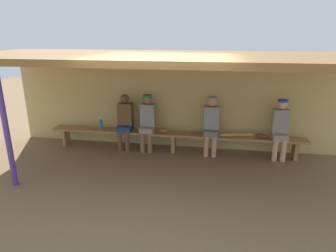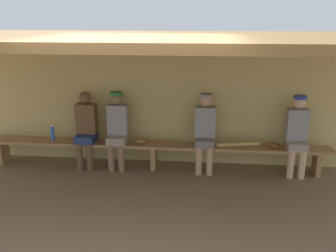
{
  "view_description": "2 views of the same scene",
  "coord_description": "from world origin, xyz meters",
  "px_view_note": "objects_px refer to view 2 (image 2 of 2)",
  "views": [
    {
      "loc": [
        0.93,
        -4.87,
        2.7
      ],
      "look_at": [
        -0.07,
        1.2,
        0.74
      ],
      "focal_mm": 31.16,
      "sensor_mm": 36.0,
      "label": 1
    },
    {
      "loc": [
        0.81,
        -4.31,
        2.59
      ],
      "look_at": [
        0.26,
        1.39,
        0.83
      ],
      "focal_mm": 38.98,
      "sensor_mm": 36.0,
      "label": 2
    }
  ],
  "objects_px": {
    "bench": "(154,147)",
    "baseball_glove_tan": "(272,145)",
    "player_near_post": "(205,129)",
    "player_in_white": "(117,127)",
    "water_bottle_orange": "(53,133)",
    "baseball_bat": "(238,144)",
    "player_rightmost": "(297,132)",
    "baseball_glove_dark_brown": "(140,141)",
    "player_with_sunglasses": "(86,127)"
  },
  "relations": [
    {
      "from": "baseball_glove_dark_brown",
      "to": "baseball_bat",
      "type": "relative_size",
      "value": 0.32
    },
    {
      "from": "player_with_sunglasses",
      "to": "baseball_glove_dark_brown",
      "type": "height_order",
      "value": "player_with_sunglasses"
    },
    {
      "from": "player_in_white",
      "to": "player_rightmost",
      "type": "bearing_deg",
      "value": 0.0
    },
    {
      "from": "player_in_white",
      "to": "baseball_glove_tan",
      "type": "distance_m",
      "value": 2.64
    },
    {
      "from": "bench",
      "to": "player_rightmost",
      "type": "xyz_separation_m",
      "value": [
        2.37,
        0.0,
        0.36
      ]
    },
    {
      "from": "player_rightmost",
      "to": "player_in_white",
      "type": "relative_size",
      "value": 1.0
    },
    {
      "from": "bench",
      "to": "player_rightmost",
      "type": "distance_m",
      "value": 2.4
    },
    {
      "from": "player_near_post",
      "to": "baseball_bat",
      "type": "relative_size",
      "value": 1.78
    },
    {
      "from": "player_with_sunglasses",
      "to": "baseball_glove_tan",
      "type": "xyz_separation_m",
      "value": [
        3.18,
        -0.01,
        -0.22
      ]
    },
    {
      "from": "water_bottle_orange",
      "to": "baseball_glove_dark_brown",
      "type": "bearing_deg",
      "value": -0.25
    },
    {
      "from": "player_rightmost",
      "to": "water_bottle_orange",
      "type": "xyz_separation_m",
      "value": [
        -4.17,
        0.01,
        -0.16
      ]
    },
    {
      "from": "player_with_sunglasses",
      "to": "player_in_white",
      "type": "bearing_deg",
      "value": 0.05
    },
    {
      "from": "bench",
      "to": "player_near_post",
      "type": "distance_m",
      "value": 0.94
    },
    {
      "from": "bench",
      "to": "baseball_bat",
      "type": "bearing_deg",
      "value": -0.0
    },
    {
      "from": "player_near_post",
      "to": "baseball_glove_dark_brown",
      "type": "xyz_separation_m",
      "value": [
        -1.11,
        -0.0,
        -0.24
      ]
    },
    {
      "from": "player_near_post",
      "to": "player_rightmost",
      "type": "relative_size",
      "value": 1.0
    },
    {
      "from": "bench",
      "to": "player_in_white",
      "type": "relative_size",
      "value": 4.46
    },
    {
      "from": "bench",
      "to": "baseball_glove_tan",
      "type": "relative_size",
      "value": 25.0
    },
    {
      "from": "player_near_post",
      "to": "water_bottle_orange",
      "type": "bearing_deg",
      "value": 179.89
    },
    {
      "from": "baseball_glove_dark_brown",
      "to": "bench",
      "type": "bearing_deg",
      "value": 17.72
    },
    {
      "from": "player_in_white",
      "to": "water_bottle_orange",
      "type": "height_order",
      "value": "player_in_white"
    },
    {
      "from": "water_bottle_orange",
      "to": "baseball_bat",
      "type": "bearing_deg",
      "value": -0.16
    },
    {
      "from": "player_near_post",
      "to": "baseball_glove_tan",
      "type": "distance_m",
      "value": 1.15
    },
    {
      "from": "player_near_post",
      "to": "player_with_sunglasses",
      "type": "distance_m",
      "value": 2.05
    },
    {
      "from": "player_with_sunglasses",
      "to": "player_rightmost",
      "type": "height_order",
      "value": "player_rightmost"
    },
    {
      "from": "player_near_post",
      "to": "player_with_sunglasses",
      "type": "height_order",
      "value": "player_near_post"
    },
    {
      "from": "player_near_post",
      "to": "player_in_white",
      "type": "distance_m",
      "value": 1.5
    },
    {
      "from": "player_near_post",
      "to": "water_bottle_orange",
      "type": "distance_m",
      "value": 2.67
    },
    {
      "from": "bench",
      "to": "player_rightmost",
      "type": "height_order",
      "value": "player_rightmost"
    },
    {
      "from": "player_with_sunglasses",
      "to": "player_rightmost",
      "type": "xyz_separation_m",
      "value": [
        3.55,
        0.0,
        0.02
      ]
    },
    {
      "from": "player_near_post",
      "to": "baseball_bat",
      "type": "height_order",
      "value": "player_near_post"
    },
    {
      "from": "baseball_glove_tan",
      "to": "baseball_bat",
      "type": "bearing_deg",
      "value": 33.19
    },
    {
      "from": "bench",
      "to": "baseball_bat",
      "type": "relative_size",
      "value": 7.95
    },
    {
      "from": "bench",
      "to": "player_with_sunglasses",
      "type": "distance_m",
      "value": 1.23
    },
    {
      "from": "player_rightmost",
      "to": "baseball_glove_dark_brown",
      "type": "relative_size",
      "value": 5.6
    },
    {
      "from": "water_bottle_orange",
      "to": "baseball_bat",
      "type": "distance_m",
      "value": 3.24
    },
    {
      "from": "baseball_glove_tan",
      "to": "player_near_post",
      "type": "bearing_deg",
      "value": 33.37
    },
    {
      "from": "player_near_post",
      "to": "water_bottle_orange",
      "type": "xyz_separation_m",
      "value": [
        -2.67,
        0.01,
        -0.16
      ]
    },
    {
      "from": "bench",
      "to": "player_near_post",
      "type": "relative_size",
      "value": 4.46
    },
    {
      "from": "baseball_glove_dark_brown",
      "to": "player_near_post",
      "type": "bearing_deg",
      "value": 18.3
    },
    {
      "from": "player_in_white",
      "to": "baseball_bat",
      "type": "relative_size",
      "value": 1.78
    },
    {
      "from": "player_near_post",
      "to": "baseball_glove_tan",
      "type": "bearing_deg",
      "value": -0.53
    },
    {
      "from": "player_near_post",
      "to": "player_in_white",
      "type": "relative_size",
      "value": 1.0
    },
    {
      "from": "player_rightmost",
      "to": "baseball_glove_tan",
      "type": "height_order",
      "value": "player_rightmost"
    },
    {
      "from": "bench",
      "to": "baseball_glove_tan",
      "type": "bearing_deg",
      "value": -0.2
    },
    {
      "from": "bench",
      "to": "water_bottle_orange",
      "type": "distance_m",
      "value": 1.81
    },
    {
      "from": "player_in_white",
      "to": "water_bottle_orange",
      "type": "bearing_deg",
      "value": 179.74
    },
    {
      "from": "baseball_glove_tan",
      "to": "baseball_bat",
      "type": "xyz_separation_m",
      "value": [
        -0.56,
        0.01,
        -0.01
      ]
    },
    {
      "from": "player_near_post",
      "to": "player_in_white",
      "type": "xyz_separation_m",
      "value": [
        -1.5,
        0.0,
        0.0
      ]
    },
    {
      "from": "player_near_post",
      "to": "baseball_glove_dark_brown",
      "type": "distance_m",
      "value": 1.14
    }
  ]
}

